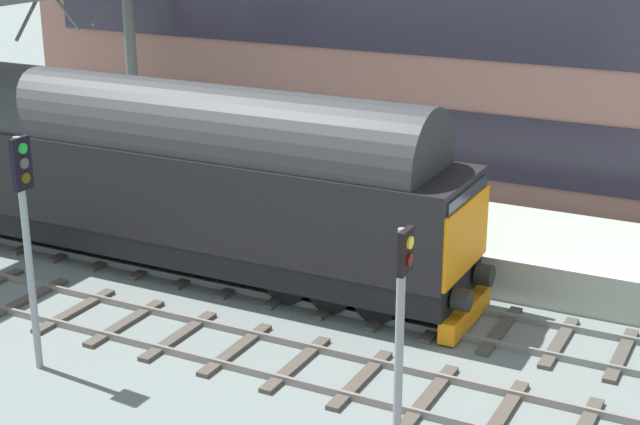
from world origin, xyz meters
TOP-DOWN VIEW (x-y plane):
  - ground_plane at (0.00, 0.00)m, footprint 140.00×140.00m
  - track_main at (0.00, 0.00)m, footprint 2.50×60.00m
  - track_adjacent_west at (-3.31, -0.00)m, footprint 2.50×60.00m
  - station_platform at (3.60, 0.00)m, footprint 4.00×44.00m
  - diesel_locomotive at (0.00, 7.00)m, footprint 2.74×18.96m
  - signal_post_mid at (-5.63, -3.12)m, footprint 0.44×0.22m
  - signal_post_far at (-5.63, 4.45)m, footprint 0.44×0.22m

SIDE VIEW (x-z plane):
  - ground_plane at x=0.00m, z-range 0.00..0.00m
  - track_main at x=0.00m, z-range -0.02..0.13m
  - track_adjacent_west at x=-3.31m, z-range -0.02..0.13m
  - station_platform at x=3.60m, z-range 0.00..1.01m
  - diesel_locomotive at x=0.00m, z-range 0.14..4.83m
  - signal_post_mid at x=-5.63m, z-range 0.53..4.62m
  - signal_post_far at x=-5.63m, z-range 0.66..5.30m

